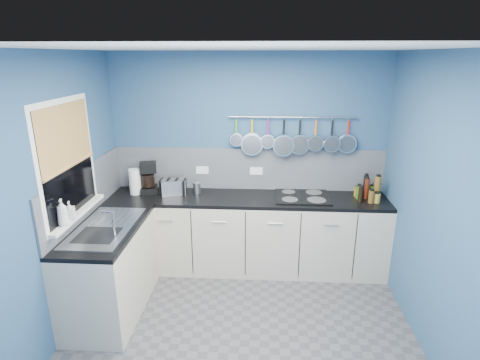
# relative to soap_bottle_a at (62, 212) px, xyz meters

# --- Properties ---
(floor) EXTENTS (3.20, 3.00, 0.02)m
(floor) POSITION_rel_soap_bottle_a_xyz_m (1.53, -0.01, -1.18)
(floor) COLOR #47474C
(floor) RESTS_ON ground
(ceiling) EXTENTS (3.20, 3.00, 0.02)m
(ceiling) POSITION_rel_soap_bottle_a_xyz_m (1.53, -0.01, 1.34)
(ceiling) COLOR white
(ceiling) RESTS_ON ground
(wall_back) EXTENTS (3.20, 0.02, 2.50)m
(wall_back) POSITION_rel_soap_bottle_a_xyz_m (1.53, 1.50, 0.08)
(wall_back) COLOR navy
(wall_back) RESTS_ON ground
(wall_front) EXTENTS (3.20, 0.02, 2.50)m
(wall_front) POSITION_rel_soap_bottle_a_xyz_m (1.53, -1.52, 0.08)
(wall_front) COLOR navy
(wall_front) RESTS_ON ground
(wall_left) EXTENTS (0.02, 3.00, 2.50)m
(wall_left) POSITION_rel_soap_bottle_a_xyz_m (-0.08, -0.01, 0.08)
(wall_left) COLOR navy
(wall_left) RESTS_ON ground
(wall_right) EXTENTS (0.02, 3.00, 2.50)m
(wall_right) POSITION_rel_soap_bottle_a_xyz_m (3.14, -0.01, 0.08)
(wall_right) COLOR navy
(wall_right) RESTS_ON ground
(backsplash_back) EXTENTS (3.20, 0.02, 0.50)m
(backsplash_back) POSITION_rel_soap_bottle_a_xyz_m (1.53, 1.48, -0.02)
(backsplash_back) COLOR gray
(backsplash_back) RESTS_ON wall_back
(backsplash_left) EXTENTS (0.02, 1.80, 0.50)m
(backsplash_left) POSITION_rel_soap_bottle_a_xyz_m (-0.06, 0.59, -0.02)
(backsplash_left) COLOR gray
(backsplash_left) RESTS_ON wall_left
(cabinet_run_back) EXTENTS (3.20, 0.60, 0.86)m
(cabinet_run_back) POSITION_rel_soap_bottle_a_xyz_m (1.53, 1.19, -0.74)
(cabinet_run_back) COLOR #BAB09F
(cabinet_run_back) RESTS_ON ground
(worktop_back) EXTENTS (3.20, 0.60, 0.04)m
(worktop_back) POSITION_rel_soap_bottle_a_xyz_m (1.53, 1.19, -0.29)
(worktop_back) COLOR black
(worktop_back) RESTS_ON cabinet_run_back
(cabinet_run_left) EXTENTS (0.60, 1.20, 0.86)m
(cabinet_run_left) POSITION_rel_soap_bottle_a_xyz_m (0.23, 0.29, -0.74)
(cabinet_run_left) COLOR #BAB09F
(cabinet_run_left) RESTS_ON ground
(worktop_left) EXTENTS (0.60, 1.20, 0.04)m
(worktop_left) POSITION_rel_soap_bottle_a_xyz_m (0.23, 0.29, -0.29)
(worktop_left) COLOR black
(worktop_left) RESTS_ON cabinet_run_left
(window_frame) EXTENTS (0.01, 1.00, 1.10)m
(window_frame) POSITION_rel_soap_bottle_a_xyz_m (-0.05, 0.29, 0.38)
(window_frame) COLOR white
(window_frame) RESTS_ON wall_left
(window_glass) EXTENTS (0.01, 0.90, 1.00)m
(window_glass) POSITION_rel_soap_bottle_a_xyz_m (-0.04, 0.29, 0.38)
(window_glass) COLOR black
(window_glass) RESTS_ON wall_left
(bamboo_blind) EXTENTS (0.01, 0.90, 0.55)m
(bamboo_blind) POSITION_rel_soap_bottle_a_xyz_m (-0.03, 0.29, 0.61)
(bamboo_blind) COLOR #C5804A
(bamboo_blind) RESTS_ON wall_left
(window_sill) EXTENTS (0.10, 0.98, 0.03)m
(window_sill) POSITION_rel_soap_bottle_a_xyz_m (-0.02, 0.29, -0.13)
(window_sill) COLOR white
(window_sill) RESTS_ON wall_left
(sink_unit) EXTENTS (0.50, 0.95, 0.01)m
(sink_unit) POSITION_rel_soap_bottle_a_xyz_m (0.23, 0.29, -0.27)
(sink_unit) COLOR silver
(sink_unit) RESTS_ON worktop_left
(mixer_tap) EXTENTS (0.12, 0.08, 0.26)m
(mixer_tap) POSITION_rel_soap_bottle_a_xyz_m (0.39, 0.11, -0.14)
(mixer_tap) COLOR silver
(mixer_tap) RESTS_ON worktop_left
(socket_left) EXTENTS (0.15, 0.01, 0.09)m
(socket_left) POSITION_rel_soap_bottle_a_xyz_m (0.98, 1.47, -0.04)
(socket_left) COLOR white
(socket_left) RESTS_ON backsplash_back
(socket_right) EXTENTS (0.15, 0.01, 0.09)m
(socket_right) POSITION_rel_soap_bottle_a_xyz_m (1.63, 1.47, -0.04)
(socket_right) COLOR white
(socket_right) RESTS_ON backsplash_back
(pot_rail) EXTENTS (1.45, 0.02, 0.02)m
(pot_rail) POSITION_rel_soap_bottle_a_xyz_m (2.03, 1.44, 0.61)
(pot_rail) COLOR silver
(pot_rail) RESTS_ON wall_back
(soap_bottle_a) EXTENTS (0.12, 0.12, 0.24)m
(soap_bottle_a) POSITION_rel_soap_bottle_a_xyz_m (0.00, 0.00, 0.00)
(soap_bottle_a) COLOR white
(soap_bottle_a) RESTS_ON window_sill
(soap_bottle_b) EXTENTS (0.10, 0.10, 0.17)m
(soap_bottle_b) POSITION_rel_soap_bottle_a_xyz_m (0.00, 0.12, -0.03)
(soap_bottle_b) COLOR white
(soap_bottle_b) RESTS_ON window_sill
(paper_towel) EXTENTS (0.17, 0.17, 0.30)m
(paper_towel) POSITION_rel_soap_bottle_a_xyz_m (0.22, 1.22, -0.12)
(paper_towel) COLOR white
(paper_towel) RESTS_ON worktop_back
(coffee_maker) EXTENTS (0.25, 0.27, 0.35)m
(coffee_maker) POSITION_rel_soap_bottle_a_xyz_m (0.36, 1.29, -0.09)
(coffee_maker) COLOR black
(coffee_maker) RESTS_ON worktop_back
(toaster) EXTENTS (0.31, 0.24, 0.18)m
(toaster) POSITION_rel_soap_bottle_a_xyz_m (0.67, 1.24, -0.18)
(toaster) COLOR silver
(toaster) RESTS_ON worktop_back
(canister) EXTENTS (0.11, 0.11, 0.13)m
(canister) POSITION_rel_soap_bottle_a_xyz_m (0.94, 1.29, -0.21)
(canister) COLOR silver
(canister) RESTS_ON worktop_back
(hob) EXTENTS (0.61, 0.54, 0.01)m
(hob) POSITION_rel_soap_bottle_a_xyz_m (2.17, 1.24, -0.26)
(hob) COLOR black
(hob) RESTS_ON worktop_back
(pan_0) EXTENTS (0.15, 0.05, 0.34)m
(pan_0) POSITION_rel_soap_bottle_a_xyz_m (1.40, 1.43, 0.44)
(pan_0) COLOR silver
(pan_0) RESTS_ON pot_rail
(pan_1) EXTENTS (0.25, 0.06, 0.44)m
(pan_1) POSITION_rel_soap_bottle_a_xyz_m (1.58, 1.43, 0.39)
(pan_1) COLOR silver
(pan_1) RESTS_ON pot_rail
(pan_2) EXTENTS (0.17, 0.08, 0.36)m
(pan_2) POSITION_rel_soap_bottle_a_xyz_m (1.76, 1.43, 0.43)
(pan_2) COLOR silver
(pan_2) RESTS_ON pot_rail
(pan_3) EXTENTS (0.25, 0.10, 0.44)m
(pan_3) POSITION_rel_soap_bottle_a_xyz_m (1.94, 1.43, 0.39)
(pan_3) COLOR silver
(pan_3) RESTS_ON pot_rail
(pan_4) EXTENTS (0.23, 0.07, 0.42)m
(pan_4) POSITION_rel_soap_bottle_a_xyz_m (2.12, 1.43, 0.40)
(pan_4) COLOR silver
(pan_4) RESTS_ON pot_rail
(pan_5) EXTENTS (0.19, 0.08, 0.38)m
(pan_5) POSITION_rel_soap_bottle_a_xyz_m (2.30, 1.43, 0.42)
(pan_5) COLOR silver
(pan_5) RESTS_ON pot_rail
(pan_6) EXTENTS (0.19, 0.10, 0.38)m
(pan_6) POSITION_rel_soap_bottle_a_xyz_m (2.48, 1.43, 0.42)
(pan_6) COLOR silver
(pan_6) RESTS_ON pot_rail
(pan_7) EXTENTS (0.21, 0.05, 0.40)m
(pan_7) POSITION_rel_soap_bottle_a_xyz_m (2.67, 1.43, 0.41)
(pan_7) COLOR silver
(pan_7) RESTS_ON pot_rail
(condiment_0) EXTENTS (0.07, 0.07, 0.12)m
(condiment_0) POSITION_rel_soap_bottle_a_xyz_m (2.97, 1.33, -0.21)
(condiment_0) COLOR #3F721E
(condiment_0) RESTS_ON worktop_back
(condiment_1) EXTENTS (0.05, 0.05, 0.25)m
(condiment_1) POSITION_rel_soap_bottle_a_xyz_m (2.89, 1.30, -0.14)
(condiment_1) COLOR black
(condiment_1) RESTS_ON worktop_back
(condiment_2) EXTENTS (0.07, 0.07, 0.11)m
(condiment_2) POSITION_rel_soap_bottle_a_xyz_m (2.80, 1.30, -0.22)
(condiment_2) COLOR #8C5914
(condiment_2) RESTS_ON worktop_back
(condiment_3) EXTENTS (0.07, 0.07, 0.27)m
(condiment_3) POSITION_rel_soap_bottle_a_xyz_m (2.99, 1.20, -0.13)
(condiment_3) COLOR brown
(condiment_3) RESTS_ON worktop_back
(condiment_4) EXTENTS (0.05, 0.05, 0.23)m
(condiment_4) POSITION_rel_soap_bottle_a_xyz_m (2.88, 1.22, -0.15)
(condiment_4) COLOR #4C190C
(condiment_4) RESTS_ON worktop_back
(condiment_5) EXTENTS (0.07, 0.07, 0.15)m
(condiment_5) POSITION_rel_soap_bottle_a_xyz_m (2.80, 1.22, -0.20)
(condiment_5) COLOR #265919
(condiment_5) RESTS_ON worktop_back
(condiment_6) EXTENTS (0.07, 0.07, 0.11)m
(condiment_6) POSITION_rel_soap_bottle_a_xyz_m (2.97, 1.11, -0.22)
(condiment_6) COLOR olive
(condiment_6) RESTS_ON worktop_back
(condiment_7) EXTENTS (0.06, 0.06, 0.14)m
(condiment_7) POSITION_rel_soap_bottle_a_xyz_m (2.90, 1.09, -0.20)
(condiment_7) COLOR brown
(condiment_7) RESTS_ON worktop_back
(condiment_8) EXTENTS (0.05, 0.05, 0.17)m
(condiment_8) POSITION_rel_soap_bottle_a_xyz_m (2.79, 1.11, -0.18)
(condiment_8) COLOR black
(condiment_8) RESTS_ON worktop_back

